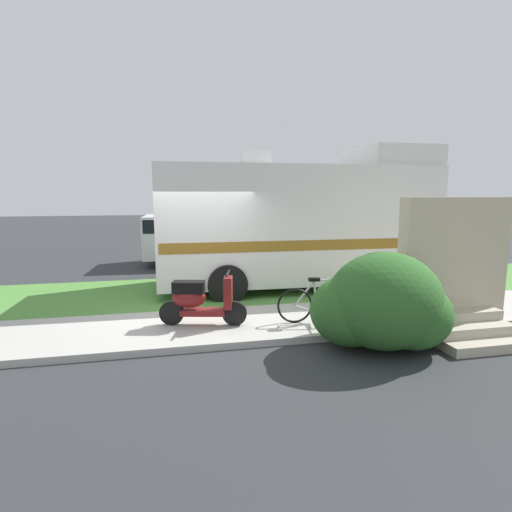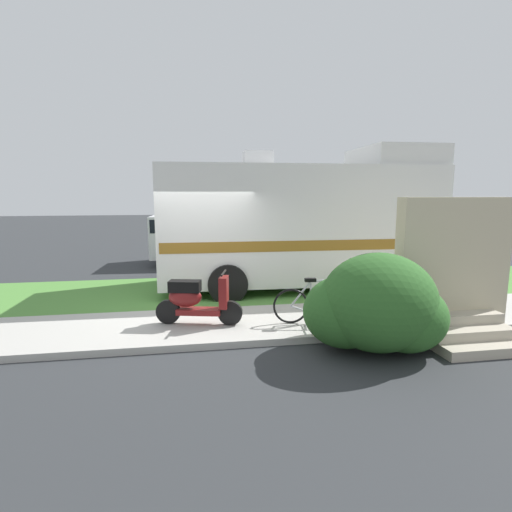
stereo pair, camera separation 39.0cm
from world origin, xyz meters
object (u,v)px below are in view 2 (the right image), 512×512
Objects in this scene: pickup_truck_near at (212,237)px; bicycle at (321,303)px; bottle_spare at (419,307)px; bottle_green at (399,308)px; scooter at (196,299)px; motorhome_rv at (301,222)px.

bicycle is at bearing -78.60° from pickup_truck_near.
bottle_spare is (3.66, -7.15, -0.69)m from pickup_truck_near.
scooter is at bearing 179.04° from bottle_green.
bottle_green is 0.47m from bottle_spare.
bottle_green is (3.93, -0.07, -0.34)m from scooter.
pickup_truck_near reaches higher than scooter.
motorhome_rv is at bearing 111.77° from bottle_green.
scooter reaches higher than bottle_spare.
motorhome_rv reaches higher than bottle_green.
motorhome_rv is 24.97× the size of bottle_green.
scooter is (-2.76, -2.84, -1.15)m from motorhome_rv.
motorhome_rv is at bearing 45.81° from scooter.
bicycle is 1.73m from bottle_green.
motorhome_rv is at bearing -64.71° from pickup_truck_near.
motorhome_rv reaches higher than pickup_truck_near.
pickup_truck_near is at bearing 101.40° from bicycle.
pickup_truck_near is at bearing 117.14° from bottle_spare.
bottle_spare is (2.16, 0.32, -0.26)m from bicycle.
motorhome_rv is at bearing 80.52° from bicycle.
bottle_spare is at bearing -62.86° from pickup_truck_near.
pickup_truck_near is at bearing 115.29° from motorhome_rv.
scooter is at bearing -179.97° from bottle_spare.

